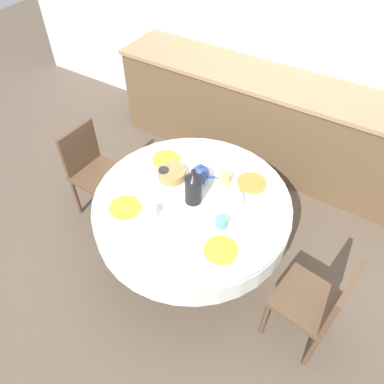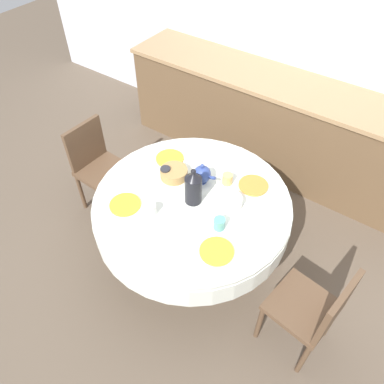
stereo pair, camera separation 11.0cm
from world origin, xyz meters
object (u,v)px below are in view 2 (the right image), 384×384
Objects in this scene: chair_right at (98,164)px; teapot at (202,174)px; chair_left at (314,310)px; coffee_carafe at (194,187)px.

teapot is (1.02, 0.15, 0.31)m from chair_right.
chair_left is 2.12m from chair_right.
teapot reaches higher than chair_right.
teapot reaches higher than chair_left.
chair_right is at bearing 92.85° from chair_left.
coffee_carafe is (-1.04, 0.16, 0.37)m from chair_left.
coffee_carafe is at bearing 89.70° from chair_left.
coffee_carafe reaches higher than chair_right.
chair_left is 2.85× the size of coffee_carafe.
coffee_carafe is 1.65× the size of teapot.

